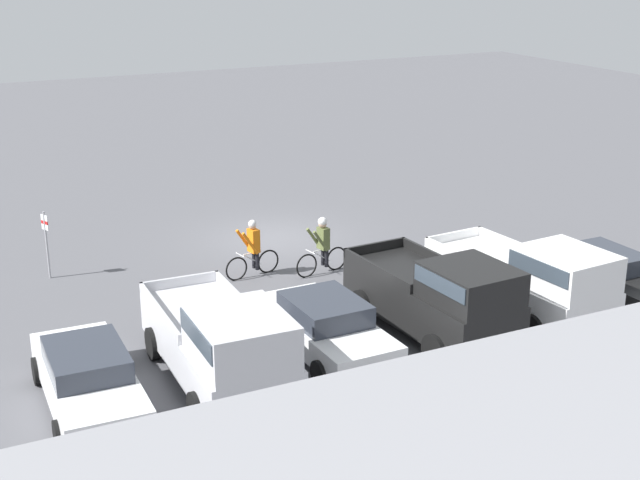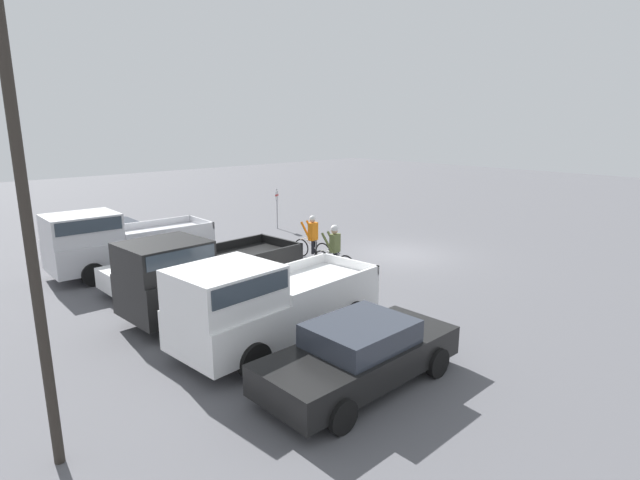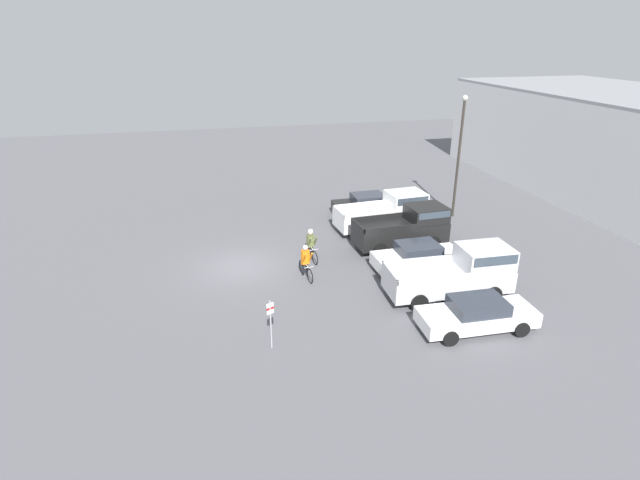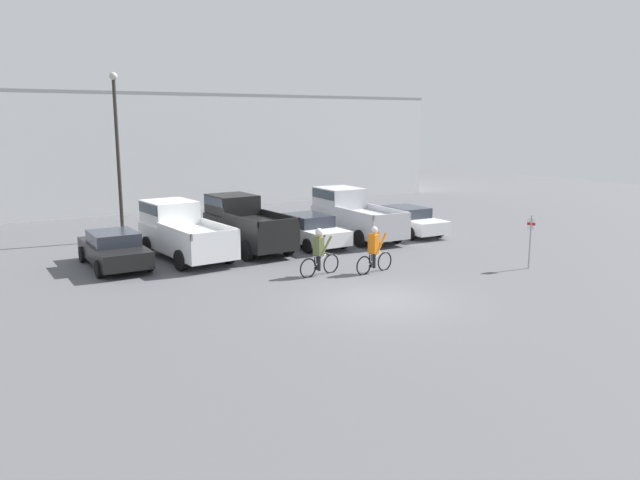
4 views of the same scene
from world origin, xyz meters
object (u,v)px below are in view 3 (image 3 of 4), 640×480
Objects in this scene: pickup_truck_1 at (407,227)px; sedan_2 at (477,314)px; lamppost at (460,149)px; cyclist_1 at (311,244)px; sedan_0 at (368,204)px; pickup_truck_0 at (388,211)px; cyclist_0 at (306,261)px; pickup_truck_2 at (460,272)px; fire_lane_sign at (271,320)px; sedan_1 at (418,257)px.

pickup_truck_1 reaches higher than sedan_2.
lamppost reaches higher than sedan_2.
cyclist_1 is (0.43, -5.52, -0.28)m from pickup_truck_1.
lamppost reaches higher than sedan_0.
pickup_truck_0 is at bearing -76.84° from lamppost.
sedan_2 is 8.30m from cyclist_0.
pickup_truck_2 is (8.46, 0.15, 0.02)m from pickup_truck_0.
pickup_truck_2 is at bearing 2.52° from sedan_0.
sedan_0 is 11.24m from pickup_truck_2.
fire_lane_sign is (10.58, -8.69, 0.10)m from pickup_truck_0.
pickup_truck_1 is 6.65m from cyclist_0.
pickup_truck_1 is 0.91× the size of pickup_truck_2.
sedan_0 is 14.00m from sedan_2.
pickup_truck_1 is at bearing 94.43° from cyclist_1.
pickup_truck_1 is (2.82, 0.01, 0.04)m from pickup_truck_0.
pickup_truck_2 is (2.82, 0.73, 0.45)m from sedan_1.
pickup_truck_1 reaches higher than sedan_1.
sedan_1 is at bearing -165.45° from pickup_truck_2.
pickup_truck_2 reaches higher than sedan_0.
sedan_1 is at bearing -38.98° from lamppost.
pickup_truck_1 is 1.09× the size of sedan_2.
sedan_0 is 2.50× the size of cyclist_0.
pickup_truck_0 is 6.01m from lamppost.
sedan_2 is 2.63× the size of cyclist_0.
sedan_0 is at bearing -107.04° from lamppost.
pickup_truck_1 is at bearing 0.14° from pickup_truck_0.
sedan_1 is at bearing 64.06° from cyclist_1.
pickup_truck_0 is at bearing 120.50° from cyclist_1.
pickup_truck_0 is 1.17× the size of sedan_2.
pickup_truck_0 reaches higher than cyclist_1.
pickup_truck_2 is 7.70m from cyclist_1.
pickup_truck_1 reaches higher than pickup_truck_2.
pickup_truck_2 is 7.15m from cyclist_0.
fire_lane_sign reaches higher than sedan_0.
sedan_1 is at bearing -179.51° from sedan_2.
pickup_truck_0 is 11.26m from sedan_2.
sedan_2 is at bearing 85.35° from fire_lane_sign.
pickup_truck_1 is 2.85× the size of cyclist_1.
pickup_truck_0 is 6.40m from cyclist_1.
lamppost reaches higher than pickup_truck_0.
sedan_1 reaches higher than sedan_0.
sedan_0 is at bearing 147.97° from fire_lane_sign.
pickup_truck_0 is 8.08m from cyclist_0.
pickup_truck_0 is (2.76, 0.35, 0.44)m from sedan_0.
sedan_2 is 8.20m from fire_lane_sign.
sedan_1 is 9.48m from lamppost.
lamppost reaches higher than cyclist_0.
cyclist_0 is at bearing -94.76° from sedan_1.
pickup_truck_1 is 11.66m from fire_lane_sign.
sedan_0 is 0.95× the size of sedan_2.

